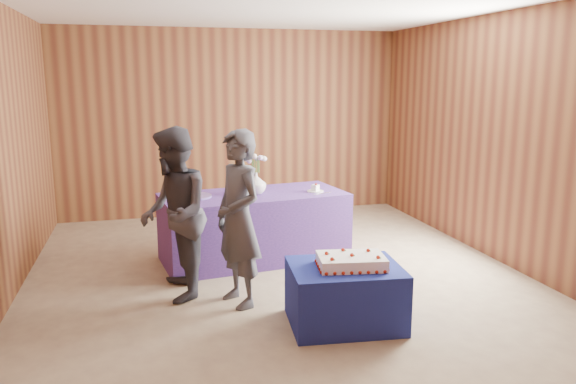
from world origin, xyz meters
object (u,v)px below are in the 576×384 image
object	(u,v)px
cake_table	(345,295)
guest_right	(174,214)
serving_table	(254,227)
guest_left	(238,219)
vase	(256,183)
sheet_cake	(351,261)

from	to	relation	value
cake_table	guest_right	distance (m)	1.70
serving_table	cake_table	bearing A→B (deg)	-85.74
serving_table	guest_left	bearing A→B (deg)	-114.87
cake_table	serving_table	size ratio (longest dim) A/B	0.45
cake_table	serving_table	world-z (taller)	serving_table
vase	cake_table	bearing A→B (deg)	-78.71
cake_table	guest_right	size ratio (longest dim) A/B	0.57
cake_table	serving_table	distance (m)	1.90
guest_right	cake_table	bearing A→B (deg)	53.99
sheet_cake	guest_right	distance (m)	1.68
cake_table	vase	distance (m)	1.99
vase	guest_right	size ratio (longest dim) A/B	0.15
cake_table	sheet_cake	distance (m)	0.30
guest_left	guest_right	world-z (taller)	guest_right
guest_right	sheet_cake	bearing A→B (deg)	53.77
guest_left	guest_right	bearing A→B (deg)	-139.40
vase	guest_left	xyz separation A→B (m)	(-0.40, -1.21, -0.08)
serving_table	vase	size ratio (longest dim) A/B	8.46
serving_table	guest_right	xyz separation A→B (m)	(-0.91, -0.91, 0.42)
sheet_cake	vase	bearing A→B (deg)	111.04
serving_table	vase	bearing A→B (deg)	-12.28
guest_right	vase	bearing A→B (deg)	133.95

